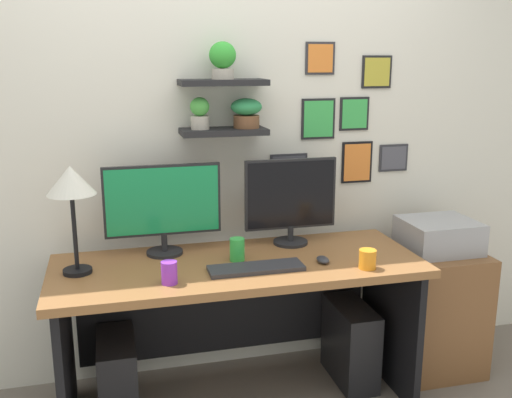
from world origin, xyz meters
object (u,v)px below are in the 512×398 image
(monitor_right, at_px, (291,199))
(coffee_mug, at_px, (367,259))
(monitor_left, at_px, (163,205))
(computer_tower_right, at_px, (350,343))
(desk_lamp, at_px, (71,186))
(pen_cup, at_px, (169,273))
(desk, at_px, (236,297))
(printer, at_px, (439,235))
(computer_mouse, at_px, (323,260))
(water_cup, at_px, (237,250))
(keyboard, at_px, (256,268))
(computer_tower_left, at_px, (118,376))
(drawer_cabinet, at_px, (433,308))

(monitor_right, bearing_deg, coffee_mug, -62.80)
(monitor_left, height_order, computer_tower_right, monitor_left)
(desk_lamp, bearing_deg, pen_cup, -30.60)
(pen_cup, bearing_deg, desk, 35.40)
(coffee_mug, distance_m, printer, 0.67)
(monitor_left, distance_m, printer, 1.49)
(computer_mouse, xyz_separation_m, water_cup, (-0.39, 0.13, 0.04))
(keyboard, distance_m, water_cup, 0.17)
(coffee_mug, distance_m, water_cup, 0.62)
(desk, relative_size, computer_tower_left, 4.40)
(coffee_mug, relative_size, drawer_cabinet, 0.13)
(drawer_cabinet, bearing_deg, coffee_mug, -149.77)
(computer_mouse, height_order, computer_tower_right, computer_mouse)
(computer_mouse, bearing_deg, keyboard, -177.12)
(monitor_left, bearing_deg, coffee_mug, -26.89)
(computer_tower_left, bearing_deg, printer, 1.23)
(pen_cup, bearing_deg, computer_mouse, 6.31)
(monitor_right, height_order, pen_cup, monitor_right)
(pen_cup, bearing_deg, monitor_left, 87.21)
(coffee_mug, distance_m, pen_cup, 0.91)
(monitor_left, xyz_separation_m, computer_mouse, (0.72, -0.33, -0.23))
(desk, relative_size, coffee_mug, 19.55)
(coffee_mug, relative_size, pen_cup, 0.90)
(drawer_cabinet, bearing_deg, computer_tower_right, -175.68)
(coffee_mug, xyz_separation_m, pen_cup, (-0.91, 0.04, 0.01))
(computer_mouse, bearing_deg, computer_tower_right, 36.05)
(monitor_left, height_order, keyboard, monitor_left)
(desk, relative_size, computer_tower_right, 4.13)
(computer_tower_left, xyz_separation_m, computer_tower_right, (1.22, -0.00, 0.02))
(pen_cup, height_order, drawer_cabinet, pen_cup)
(desk, bearing_deg, keyboard, -73.21)
(pen_cup, xyz_separation_m, printer, (1.48, 0.29, -0.04))
(pen_cup, height_order, water_cup, water_cup)
(pen_cup, bearing_deg, printer, 11.19)
(computer_mouse, bearing_deg, coffee_mug, -35.71)
(monitor_left, bearing_deg, pen_cup, -92.79)
(keyboard, bearing_deg, drawer_cabinet, 11.96)
(computer_tower_right, bearing_deg, printer, 4.32)
(printer, bearing_deg, computer_tower_right, -175.68)
(computer_mouse, height_order, drawer_cabinet, computer_mouse)
(drawer_cabinet, distance_m, printer, 0.42)
(monitor_left, xyz_separation_m, desk_lamp, (-0.41, -0.18, 0.16))
(monitor_right, xyz_separation_m, computer_mouse, (0.06, -0.33, -0.22))
(monitor_right, relative_size, computer_tower_left, 1.21)
(desk_lamp, height_order, pen_cup, desk_lamp)
(coffee_mug, bearing_deg, computer_tower_right, 77.29)
(coffee_mug, bearing_deg, water_cup, 155.44)
(monitor_left, bearing_deg, monitor_right, -0.01)
(desk_lamp, bearing_deg, computer_tower_left, 9.91)
(drawer_cabinet, bearing_deg, computer_mouse, -164.16)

